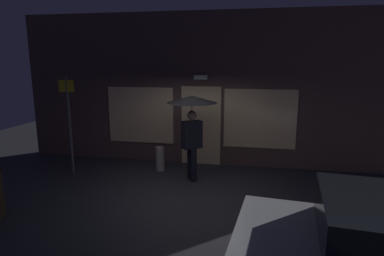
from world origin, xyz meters
name	(u,v)px	position (x,y,z in m)	size (l,w,h in m)	color
ground_plane	(185,193)	(0.00, 0.00, 0.00)	(18.00, 18.00, 0.00)	#2D2D33
building_facade	(202,90)	(0.00, 2.35, 2.07)	(10.38, 0.48, 4.19)	brown
person_with_umbrella	(192,114)	(0.00, 0.85, 1.65)	(1.19, 1.19, 2.08)	black
street_sign_post	(69,120)	(-3.16, 0.77, 1.42)	(0.40, 0.07, 2.52)	#595B60
sidewalk_bollard	(160,159)	(-0.98, 1.40, 0.32)	(0.23, 0.23, 0.64)	#B2A899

